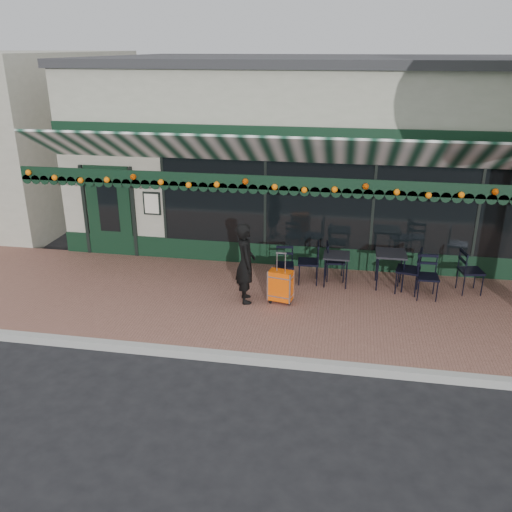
% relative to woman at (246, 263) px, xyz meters
% --- Properties ---
extents(ground, '(80.00, 80.00, 0.00)m').
position_rel_woman_xyz_m(ground, '(1.07, -1.95, -0.97)').
color(ground, black).
rests_on(ground, ground).
extents(sidewalk, '(18.00, 4.00, 0.15)m').
position_rel_woman_xyz_m(sidewalk, '(1.07, 0.05, -0.89)').
color(sidewalk, brown).
rests_on(sidewalk, ground).
extents(curb, '(18.00, 0.16, 0.15)m').
position_rel_woman_xyz_m(curb, '(1.07, -2.03, -0.89)').
color(curb, '#9E9E99').
rests_on(curb, ground).
extents(restaurant_building, '(12.00, 9.60, 4.50)m').
position_rel_woman_xyz_m(restaurant_building, '(1.07, 5.89, 1.31)').
color(restaurant_building, gray).
rests_on(restaurant_building, ground).
extents(woman, '(0.56, 0.69, 1.63)m').
position_rel_woman_xyz_m(woman, '(0.00, 0.00, 0.00)').
color(woman, black).
rests_on(woman, sidewalk).
extents(suitcase, '(0.50, 0.34, 1.06)m').
position_rel_woman_xyz_m(suitcase, '(0.70, 0.04, -0.46)').
color(suitcase, '#EB5007').
rests_on(suitcase, sidewalk).
extents(cafe_table_a, '(0.63, 0.63, 0.77)m').
position_rel_woman_xyz_m(cafe_table_a, '(2.87, 1.21, -0.12)').
color(cafe_table_a, black).
rests_on(cafe_table_a, sidewalk).
extents(cafe_table_b, '(0.55, 0.55, 0.68)m').
position_rel_woman_xyz_m(cafe_table_b, '(1.75, 1.14, -0.21)').
color(cafe_table_b, black).
rests_on(cafe_table_b, sidewalk).
extents(chair_a_left, '(0.57, 0.57, 0.97)m').
position_rel_woman_xyz_m(chair_a_left, '(3.23, 0.99, -0.33)').
color(chair_a_left, black).
rests_on(chair_a_left, sidewalk).
extents(chair_a_right, '(0.54, 0.54, 0.93)m').
position_rel_woman_xyz_m(chair_a_right, '(4.51, 1.20, -0.35)').
color(chair_a_right, black).
rests_on(chair_a_right, sidewalk).
extents(chair_a_front, '(0.46, 0.46, 0.90)m').
position_rel_woman_xyz_m(chair_a_front, '(3.59, 0.77, -0.37)').
color(chair_a_front, black).
rests_on(chair_a_front, sidewalk).
extents(chair_b_left, '(0.50, 0.50, 0.92)m').
position_rel_woman_xyz_m(chair_b_left, '(1.16, 1.13, -0.35)').
color(chair_b_left, black).
rests_on(chair_b_left, sidewalk).
extents(chair_b_right, '(0.48, 0.48, 0.86)m').
position_rel_woman_xyz_m(chair_b_right, '(1.72, 1.39, -0.39)').
color(chair_b_right, black).
rests_on(chair_b_right, sidewalk).
extents(chair_b_front, '(0.46, 0.46, 0.81)m').
position_rel_woman_xyz_m(chair_b_front, '(0.66, 1.00, -0.41)').
color(chair_b_front, black).
rests_on(chair_b_front, sidewalk).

